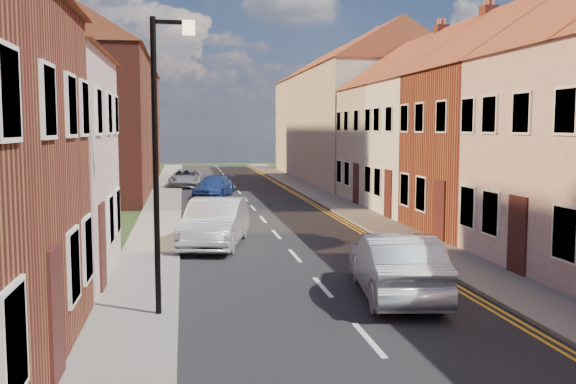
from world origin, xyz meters
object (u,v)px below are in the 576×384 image
object	(u,v)px
lamppost	(160,148)
car_distant	(186,178)
car_far	(214,187)
car_mid_b	(396,265)
car_mid	(215,223)

from	to	relation	value
lamppost	car_distant	xyz separation A→B (m)	(0.61, 30.00, -2.93)
lamppost	car_far	bearing A→B (deg)	84.79
car_mid_b	lamppost	bearing A→B (deg)	17.23
car_mid_b	car_mid	bearing A→B (deg)	-54.29
lamppost	car_mid	distance (m)	8.65
lamppost	car_distant	world-z (taller)	lamppost
car_far	car_distant	size ratio (longest dim) A/B	0.93
car_distant	car_mid_b	xyz separation A→B (m)	(4.70, -29.10, 0.15)
car_mid	car_distant	bearing A→B (deg)	105.15
car_far	car_distant	distance (m)	6.61
car_far	car_mid_b	xyz separation A→B (m)	(3.16, -22.67, 0.16)
car_distant	car_mid	bearing A→B (deg)	-82.94
lamppost	car_mid	size ratio (longest dim) A/B	1.25
car_far	car_distant	xyz separation A→B (m)	(-1.54, 6.42, 0.02)
car_distant	car_mid_b	bearing A→B (deg)	-76.04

